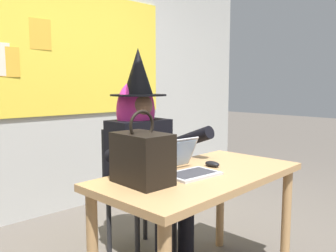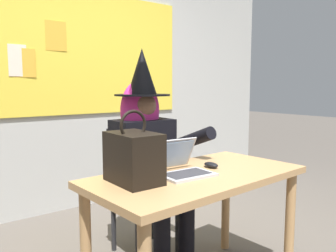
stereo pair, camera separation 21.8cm
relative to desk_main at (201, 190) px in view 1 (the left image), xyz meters
name	(u,v)px [view 1 (the left image)]	position (x,y,z in m)	size (l,w,h in m)	color
wall_back_bulletin	(57,65)	(0.03, 1.85, 0.80)	(5.32, 2.04, 2.83)	#B2B2AD
desk_main	(201,190)	(0.00, 0.00, 0.00)	(1.31, 0.71, 0.73)	tan
chair_at_desk	(134,182)	(0.04, 0.68, -0.11)	(0.42, 0.42, 0.92)	black
person_costumed	(144,145)	(0.04, 0.56, 0.19)	(0.60, 0.67, 1.49)	black
laptop	(186,166)	(-0.09, 0.04, 0.15)	(0.31, 0.31, 0.19)	#B7B7BC
computer_mouse	(212,164)	(0.15, 0.05, 0.12)	(0.06, 0.10, 0.03)	black
handbag	(142,158)	(-0.39, 0.06, 0.24)	(0.20, 0.30, 0.38)	black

